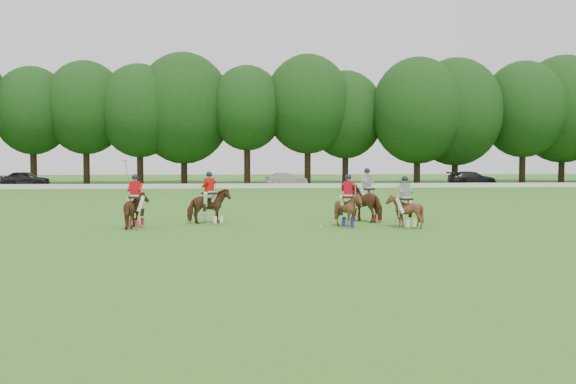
{
  "coord_description": "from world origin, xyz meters",
  "views": [
    {
      "loc": [
        -1.02,
        -22.12,
        2.78
      ],
      "look_at": [
        1.03,
        4.2,
        1.4
      ],
      "focal_mm": 40.0,
      "sensor_mm": 36.0,
      "label": 1
    }
  ],
  "objects": [
    {
      "name": "polo_red_c",
      "position": [
        3.42,
        3.5,
        0.76
      ],
      "size": [
        1.36,
        1.47,
        2.15
      ],
      "color": "#482A13",
      "rests_on": "ground"
    },
    {
      "name": "polo_red_a",
      "position": [
        -5.12,
        3.79,
        0.77
      ],
      "size": [
        1.07,
        1.74,
        2.7
      ],
      "color": "#482A13",
      "rests_on": "ground"
    },
    {
      "name": "car_right",
      "position": [
        23.14,
        42.5,
        0.72
      ],
      "size": [
        5.01,
        2.07,
        1.45
      ],
      "primitive_type": "imported",
      "rotation": [
        0.0,
        0.0,
        1.58
      ],
      "color": "black",
      "rests_on": "ground"
    },
    {
      "name": "polo_stripe_b",
      "position": [
        5.63,
        3.04,
        0.73
      ],
      "size": [
        1.4,
        1.49,
        2.08
      ],
      "color": "#482A13",
      "rests_on": "ground"
    },
    {
      "name": "car_left",
      "position": [
        -21.83,
        42.5,
        0.78
      ],
      "size": [
        4.69,
        2.17,
        1.56
      ],
      "primitive_type": "imported",
      "rotation": [
        0.0,
        0.0,
        1.64
      ],
      "color": "black",
      "rests_on": "ground"
    },
    {
      "name": "tree_line",
      "position": [
        0.26,
        48.05,
        8.23
      ],
      "size": [
        117.98,
        14.32,
        14.75
      ],
      "color": "black",
      "rests_on": "ground"
    },
    {
      "name": "boundary_rail",
      "position": [
        0.0,
        38.0,
        0.22
      ],
      "size": [
        120.0,
        0.1,
        0.44
      ],
      "primitive_type": "cube",
      "color": "white",
      "rests_on": "ground"
    },
    {
      "name": "polo_stripe_a",
      "position": [
        4.63,
        5.69,
        0.86
      ],
      "size": [
        1.95,
        2.08,
        2.36
      ],
      "color": "#482A13",
      "rests_on": "ground"
    },
    {
      "name": "polo_red_b",
      "position": [
        -2.25,
        5.25,
        0.79
      ],
      "size": [
        1.96,
        1.96,
        2.22
      ],
      "color": "#482A13",
      "rests_on": "ground"
    },
    {
      "name": "car_mid",
      "position": [
        3.86,
        42.5,
        0.68
      ],
      "size": [
        4.29,
        2.15,
        1.35
      ],
      "primitive_type": "imported",
      "rotation": [
        0.0,
        0.0,
        1.75
      ],
      "color": "#9B9BA0",
      "rests_on": "ground"
    },
    {
      "name": "ground",
      "position": [
        0.0,
        0.0,
        0.0
      ],
      "size": [
        180.0,
        180.0,
        0.0
      ],
      "primitive_type": "plane",
      "color": "#3A7220",
      "rests_on": "ground"
    },
    {
      "name": "polo_ball",
      "position": [
        2.25,
        3.24,
        0.04
      ],
      "size": [
        0.09,
        0.09,
        0.09
      ],
      "primitive_type": "sphere",
      "color": "white",
      "rests_on": "ground"
    }
  ]
}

